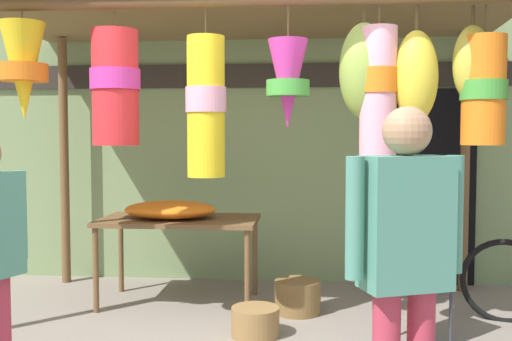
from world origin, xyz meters
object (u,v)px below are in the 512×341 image
object	(u,v)px
flower_heap_on_table	(172,210)
folding_chair	(422,275)
wicker_basket_spare	(298,297)
customer_foreground	(405,254)
display_table	(179,226)
wicker_basket_by_table	(255,322)

from	to	relation	value
flower_heap_on_table	folding_chair	size ratio (longest dim) A/B	0.99
folding_chair	wicker_basket_spare	size ratio (longest dim) A/B	2.12
folding_chair	customer_foreground	xyz separation A→B (m)	(-0.39, -1.64, 0.48)
display_table	folding_chair	bearing A→B (deg)	-22.84
wicker_basket_by_table	display_table	bearing A→B (deg)	133.08
wicker_basket_by_table	customer_foreground	size ratio (longest dim) A/B	0.22
flower_heap_on_table	wicker_basket_spare	distance (m)	1.36
wicker_basket_spare	display_table	bearing A→B (deg)	169.38
flower_heap_on_table	wicker_basket_by_table	size ratio (longest dim) A/B	2.25
flower_heap_on_table	customer_foreground	xyz separation A→B (m)	(1.68, -2.46, 0.12)
wicker_basket_spare	customer_foreground	world-z (taller)	customer_foreground
folding_chair	display_table	bearing A→B (deg)	157.16
wicker_basket_by_table	folding_chair	bearing A→B (deg)	-1.14
wicker_basket_by_table	wicker_basket_spare	distance (m)	0.69
wicker_basket_by_table	customer_foreground	world-z (taller)	customer_foreground
folding_chair	wicker_basket_spare	world-z (taller)	folding_chair
folding_chair	customer_foreground	world-z (taller)	customer_foreground
flower_heap_on_table	folding_chair	bearing A→B (deg)	-21.53
display_table	flower_heap_on_table	size ratio (longest dim) A/B	1.71
wicker_basket_by_table	flower_heap_on_table	bearing A→B (deg)	136.32
display_table	wicker_basket_spare	size ratio (longest dim) A/B	3.57
flower_heap_on_table	wicker_basket_by_table	distance (m)	1.37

